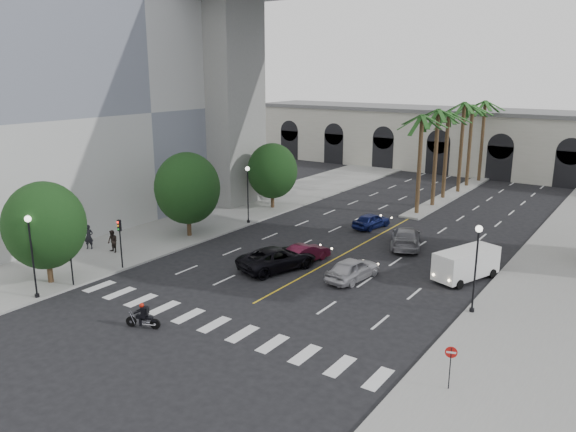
# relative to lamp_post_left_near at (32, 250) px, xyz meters

# --- Properties ---
(ground) EXTENTS (140.00, 140.00, 0.00)m
(ground) POSITION_rel_lamp_post_left_near_xyz_m (11.40, 5.00, -3.22)
(ground) COLOR black
(ground) RESTS_ON ground
(sidewalk_left) EXTENTS (8.00, 100.00, 0.15)m
(sidewalk_left) POSITION_rel_lamp_post_left_near_xyz_m (-3.60, 20.00, -3.15)
(sidewalk_left) COLOR gray
(sidewalk_left) RESTS_ON ground
(sidewalk_right) EXTENTS (8.00, 100.00, 0.15)m
(sidewalk_right) POSITION_rel_lamp_post_left_near_xyz_m (26.40, 20.00, -3.15)
(sidewalk_right) COLOR gray
(sidewalk_right) RESTS_ON ground
(median) EXTENTS (2.00, 24.00, 0.20)m
(median) POSITION_rel_lamp_post_left_near_xyz_m (11.40, 43.00, -3.12)
(median) COLOR gray
(median) RESTS_ON ground
(building_left) EXTENTS (16.50, 32.50, 20.60)m
(building_left) POSITION_rel_lamp_post_left_near_xyz_m (-15.60, 17.00, 7.09)
(building_left) COLOR beige
(building_left) RESTS_ON ground
(pier_building) EXTENTS (71.00, 10.50, 8.50)m
(pier_building) POSITION_rel_lamp_post_left_near_xyz_m (11.40, 60.00, 1.04)
(pier_building) COLOR beige
(pier_building) RESTS_ON ground
(bridge) EXTENTS (75.00, 13.00, 26.00)m
(bridge) POSITION_rel_lamp_post_left_near_xyz_m (14.82, 27.00, 15.29)
(bridge) COLOR gray
(bridge) RESTS_ON ground
(palm_a) EXTENTS (3.20, 3.20, 10.30)m
(palm_a) POSITION_rel_lamp_post_left_near_xyz_m (11.40, 33.00, 5.88)
(palm_a) COLOR #47331E
(palm_a) RESTS_ON ground
(palm_b) EXTENTS (3.20, 3.20, 10.60)m
(palm_b) POSITION_rel_lamp_post_left_near_xyz_m (11.50, 37.00, 6.15)
(palm_b) COLOR #47331E
(palm_b) RESTS_ON ground
(palm_c) EXTENTS (3.20, 3.20, 10.10)m
(palm_c) POSITION_rel_lamp_post_left_near_xyz_m (11.20, 41.00, 5.69)
(palm_c) COLOR #47331E
(palm_c) RESTS_ON ground
(palm_d) EXTENTS (3.20, 3.20, 10.90)m
(palm_d) POSITION_rel_lamp_post_left_near_xyz_m (11.55, 45.00, 6.43)
(palm_d) COLOR #47331E
(palm_d) RESTS_ON ground
(palm_e) EXTENTS (3.20, 3.20, 10.40)m
(palm_e) POSITION_rel_lamp_post_left_near_xyz_m (11.30, 49.00, 5.97)
(palm_e) COLOR #47331E
(palm_e) RESTS_ON ground
(palm_f) EXTENTS (3.20, 3.20, 10.70)m
(palm_f) POSITION_rel_lamp_post_left_near_xyz_m (11.60, 53.00, 6.24)
(palm_f) COLOR #47331E
(palm_f) RESTS_ON ground
(street_tree_near) EXTENTS (5.20, 5.20, 6.89)m
(street_tree_near) POSITION_rel_lamp_post_left_near_xyz_m (-1.60, 2.00, 0.80)
(street_tree_near) COLOR #382616
(street_tree_near) RESTS_ON ground
(street_tree_mid) EXTENTS (5.44, 5.44, 7.21)m
(street_tree_mid) POSITION_rel_lamp_post_left_near_xyz_m (-1.60, 15.00, 0.99)
(street_tree_mid) COLOR #382616
(street_tree_mid) RESTS_ON ground
(street_tree_far) EXTENTS (5.04, 5.04, 6.68)m
(street_tree_far) POSITION_rel_lamp_post_left_near_xyz_m (-1.60, 27.00, 0.68)
(street_tree_far) COLOR #382616
(street_tree_far) RESTS_ON ground
(lamp_post_left_near) EXTENTS (0.40, 0.40, 5.35)m
(lamp_post_left_near) POSITION_rel_lamp_post_left_near_xyz_m (0.00, 0.00, 0.00)
(lamp_post_left_near) COLOR black
(lamp_post_left_near) RESTS_ON ground
(lamp_post_left_far) EXTENTS (0.40, 0.40, 5.35)m
(lamp_post_left_far) POSITION_rel_lamp_post_left_near_xyz_m (0.00, 21.00, 0.00)
(lamp_post_left_far) COLOR black
(lamp_post_left_far) RESTS_ON ground
(lamp_post_right) EXTENTS (0.40, 0.40, 5.35)m
(lamp_post_right) POSITION_rel_lamp_post_left_near_xyz_m (22.80, 13.00, 0.00)
(lamp_post_right) COLOR black
(lamp_post_right) RESTS_ON ground
(traffic_signal_near) EXTENTS (0.25, 0.18, 3.65)m
(traffic_signal_near) POSITION_rel_lamp_post_left_near_xyz_m (0.10, 2.50, -0.71)
(traffic_signal_near) COLOR black
(traffic_signal_near) RESTS_ON ground
(traffic_signal_far) EXTENTS (0.25, 0.18, 3.65)m
(traffic_signal_far) POSITION_rel_lamp_post_left_near_xyz_m (0.10, 6.50, -0.71)
(traffic_signal_far) COLOR black
(traffic_signal_far) RESTS_ON ground
(motorcycle_rider) EXTENTS (1.93, 0.86, 1.47)m
(motorcycle_rider) POSITION_rel_lamp_post_left_near_xyz_m (8.50, 1.02, -2.56)
(motorcycle_rider) COLOR black
(motorcycle_rider) RESTS_ON ground
(car_a) EXTENTS (2.32, 4.68, 1.53)m
(car_a) POSITION_rel_lamp_post_left_near_xyz_m (14.49, 13.97, -2.45)
(car_a) COLOR #AAA9AE
(car_a) RESTS_ON ground
(car_b) EXTENTS (2.20, 4.23, 1.33)m
(car_b) POSITION_rel_lamp_post_left_near_xyz_m (9.90, 15.28, -2.56)
(car_b) COLOR #410D1E
(car_b) RESTS_ON ground
(car_c) EXTENTS (4.45, 6.38, 1.62)m
(car_c) POSITION_rel_lamp_post_left_near_xyz_m (9.11, 12.78, -2.41)
(car_c) COLOR black
(car_c) RESTS_ON ground
(car_d) EXTENTS (4.06, 5.92, 1.59)m
(car_d) POSITION_rel_lamp_post_left_near_xyz_m (14.59, 22.76, -2.42)
(car_d) COLOR slate
(car_d) RESTS_ON ground
(car_e) EXTENTS (2.37, 4.23, 1.36)m
(car_e) POSITION_rel_lamp_post_left_near_xyz_m (9.86, 26.20, -2.54)
(car_e) COLOR #10184D
(car_e) RESTS_ON ground
(cargo_van) EXTENTS (3.43, 5.25, 2.10)m
(cargo_van) POSITION_rel_lamp_post_left_near_xyz_m (20.74, 18.26, -2.05)
(cargo_van) COLOR silver
(cargo_van) RESTS_ON ground
(pedestrian_a) EXTENTS (0.84, 0.77, 1.92)m
(pedestrian_a) POSITION_rel_lamp_post_left_near_xyz_m (-5.47, 7.92, -2.11)
(pedestrian_a) COLOR black
(pedestrian_a) RESTS_ON sidewalk_left
(pedestrian_b) EXTENTS (0.90, 0.73, 1.74)m
(pedestrian_b) POSITION_rel_lamp_post_left_near_xyz_m (-3.23, 8.39, -2.20)
(pedestrian_b) COLOR black
(pedestrian_b) RESTS_ON sidewalk_left
(do_not_enter_sign) EXTENTS (0.51, 0.20, 2.18)m
(do_not_enter_sign) POSITION_rel_lamp_post_left_near_xyz_m (24.40, 4.29, -1.64)
(do_not_enter_sign) COLOR black
(do_not_enter_sign) RESTS_ON ground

